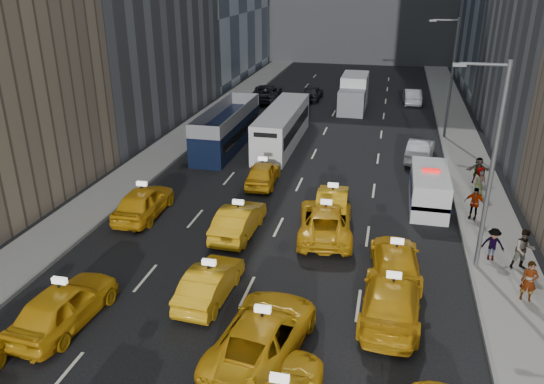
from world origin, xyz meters
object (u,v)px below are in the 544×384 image
Objects in this scene: city_bus at (282,127)px; box_truck at (354,93)px; pedestrian_0 at (529,281)px; nypd_van at (429,190)px; double_decker at (227,128)px.

city_bus is 13.03m from box_truck.
box_truck is 4.17× the size of pedestrian_0.
city_bus reaches higher than nypd_van.
box_truck is (-5.94, 21.54, 0.55)m from nypd_van.
box_truck reaches higher than pedestrian_0.
nypd_van is at bearing -36.47° from double_decker.
nypd_van is 22.35m from box_truck.
box_truck reaches higher than double_decker.
nypd_van is at bearing 119.81° from pedestrian_0.
nypd_van is at bearing -69.14° from box_truck.
nypd_van is 9.42m from pedestrian_0.
nypd_van is 13.74m from city_bus.
double_decker is at bearing 145.23° from pedestrian_0.
double_decker reaches higher than nypd_van.
double_decker is 1.47× the size of box_truck.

